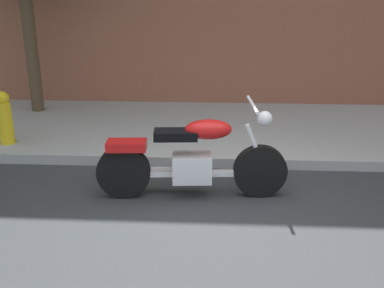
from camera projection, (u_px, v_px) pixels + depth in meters
ground_plane at (222, 221)px, 4.70m from camera, size 60.00×60.00×0.00m
sidewalk at (221, 129)px, 7.40m from camera, size 25.69×2.98×0.14m
motorcycle at (192, 160)px, 5.10m from camera, size 2.17×0.70×1.11m
fire_hydrant at (5, 122)px, 6.45m from camera, size 0.20×0.20×0.91m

